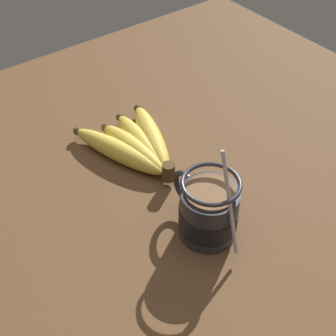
# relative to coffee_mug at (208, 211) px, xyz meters

# --- Properties ---
(table) EXTENTS (1.13, 1.13, 0.04)m
(table) POSITION_rel_coffee_mug_xyz_m (0.02, 0.01, -0.06)
(table) COLOR brown
(table) RESTS_ON ground
(coffee_mug) EXTENTS (0.14, 0.08, 0.16)m
(coffee_mug) POSITION_rel_coffee_mug_xyz_m (0.00, 0.00, 0.00)
(coffee_mug) COLOR #28282D
(coffee_mug) RESTS_ON table
(banana_bunch) EXTENTS (0.20, 0.15, 0.04)m
(banana_bunch) POSITION_rel_coffee_mug_xyz_m (0.20, -0.02, -0.03)
(banana_bunch) COLOR #4C381E
(banana_bunch) RESTS_ON table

